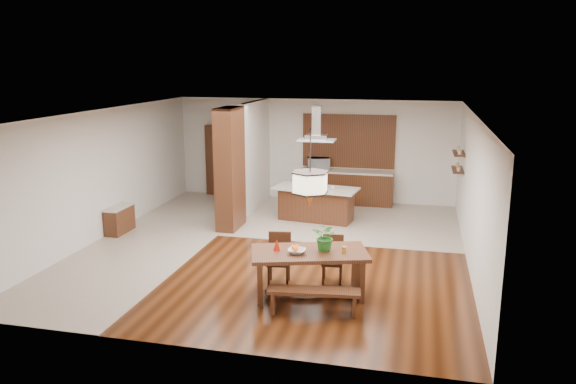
% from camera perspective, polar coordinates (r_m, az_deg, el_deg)
% --- Properties ---
extents(room_shell, '(9.00, 9.04, 2.92)m').
position_cam_1_polar(room_shell, '(11.73, -1.43, 3.94)').
color(room_shell, '#321609').
rests_on(room_shell, ground).
extents(tile_hallway, '(2.50, 9.00, 0.01)m').
position_cam_1_polar(tile_hallway, '(13.16, -13.07, -4.59)').
color(tile_hallway, '#B0A293').
rests_on(tile_hallway, ground).
extents(tile_kitchen, '(5.50, 4.00, 0.01)m').
position_cam_1_polar(tile_kitchen, '(14.35, 6.01, -2.83)').
color(tile_kitchen, '#B0A293').
rests_on(tile_kitchen, ground).
extents(soffit_band, '(8.00, 9.00, 0.02)m').
position_cam_1_polar(soffit_band, '(11.62, -1.45, 7.95)').
color(soffit_band, '#3E240F').
rests_on(soffit_band, room_shell).
extents(partition_pier, '(0.45, 1.00, 2.90)m').
position_cam_1_polar(partition_pier, '(13.37, -5.92, 2.35)').
color(partition_pier, '#331A0E').
rests_on(partition_pier, ground).
extents(partition_stub, '(0.18, 2.40, 2.90)m').
position_cam_1_polar(partition_stub, '(15.34, -3.35, 3.79)').
color(partition_stub, silver).
rests_on(partition_stub, ground).
extents(hallway_console, '(0.37, 0.88, 0.63)m').
position_cam_1_polar(hallway_console, '(13.73, -16.75, -2.72)').
color(hallway_console, '#331A0E').
rests_on(hallway_console, ground).
extents(hallway_doorway, '(1.10, 0.20, 2.10)m').
position_cam_1_polar(hallway_doorway, '(16.84, -6.51, 3.19)').
color(hallway_doorway, '#331A0E').
rests_on(hallway_doorway, ground).
extents(rear_counter, '(2.60, 0.62, 0.95)m').
position_cam_1_polar(rear_counter, '(15.90, 5.95, 0.50)').
color(rear_counter, '#331A0E').
rests_on(rear_counter, ground).
extents(kitchen_window, '(2.60, 0.08, 1.50)m').
position_cam_1_polar(kitchen_window, '(15.93, 6.18, 5.18)').
color(kitchen_window, '#96592D').
rests_on(kitchen_window, room_shell).
extents(shelf_lower, '(0.26, 0.90, 0.04)m').
position_cam_1_polar(shelf_lower, '(14.06, 16.85, 2.18)').
color(shelf_lower, '#331A0E').
rests_on(shelf_lower, room_shell).
extents(shelf_upper, '(0.26, 0.90, 0.04)m').
position_cam_1_polar(shelf_upper, '(13.99, 16.96, 3.79)').
color(shelf_upper, '#331A0E').
rests_on(shelf_upper, room_shell).
extents(dining_table, '(2.15, 1.50, 0.81)m').
position_cam_1_polar(dining_table, '(9.60, 2.17, -7.24)').
color(dining_table, '#331A0E').
rests_on(dining_table, ground).
extents(dining_bench, '(1.50, 0.50, 0.41)m').
position_cam_1_polar(dining_bench, '(9.10, 2.62, -11.07)').
color(dining_bench, '#331A0E').
rests_on(dining_bench, ground).
extents(dining_chair_left, '(0.46, 0.46, 0.93)m').
position_cam_1_polar(dining_chair_left, '(10.16, -0.93, -6.84)').
color(dining_chair_left, '#331A0E').
rests_on(dining_chair_left, ground).
extents(dining_chair_right, '(0.41, 0.41, 0.86)m').
position_cam_1_polar(dining_chair_right, '(10.27, 4.54, -6.87)').
color(dining_chair_right, '#331A0E').
rests_on(dining_chair_right, ground).
extents(pendant_lantern, '(0.64, 0.64, 1.31)m').
position_cam_1_polar(pendant_lantern, '(9.15, 2.26, 2.49)').
color(pendant_lantern, '#F7E9BD').
rests_on(pendant_lantern, room_shell).
extents(foliage_plant, '(0.53, 0.49, 0.48)m').
position_cam_1_polar(foliage_plant, '(9.50, 3.87, -4.56)').
color(foliage_plant, '#226823').
rests_on(foliage_plant, dining_table).
extents(fruit_bowl, '(0.30, 0.30, 0.07)m').
position_cam_1_polar(fruit_bowl, '(9.41, 0.90, -6.02)').
color(fruit_bowl, beige).
rests_on(fruit_bowl, dining_table).
extents(napkin_cone, '(0.16, 0.16, 0.20)m').
position_cam_1_polar(napkin_cone, '(9.53, -1.15, -5.38)').
color(napkin_cone, '#B21D0C').
rests_on(napkin_cone, dining_table).
extents(gold_ornament, '(0.09, 0.09, 0.11)m').
position_cam_1_polar(gold_ornament, '(9.48, 5.73, -5.84)').
color(gold_ornament, gold).
rests_on(gold_ornament, dining_table).
extents(kitchen_island, '(2.19, 1.19, 0.86)m').
position_cam_1_polar(kitchen_island, '(14.15, 2.86, -1.18)').
color(kitchen_island, '#331A0E').
rests_on(kitchen_island, ground).
extents(range_hood, '(0.90, 0.55, 0.87)m').
position_cam_1_polar(range_hood, '(13.79, 2.96, 7.00)').
color(range_hood, silver).
rests_on(range_hood, room_shell).
extents(island_cup, '(0.14, 0.14, 0.09)m').
position_cam_1_polar(island_cup, '(13.85, 4.55, 0.46)').
color(island_cup, silver).
rests_on(island_cup, kitchen_island).
extents(microwave, '(0.71, 0.59, 0.33)m').
position_cam_1_polar(microwave, '(15.89, 3.10, 2.91)').
color(microwave, silver).
rests_on(microwave, rear_counter).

